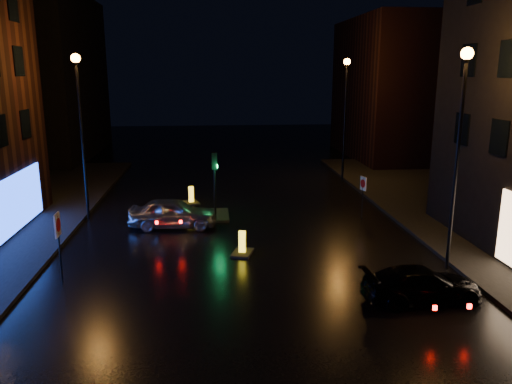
# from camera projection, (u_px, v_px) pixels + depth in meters

# --- Properties ---
(ground) EXTENTS (120.00, 120.00, 0.00)m
(ground) POSITION_uv_depth(u_px,v_px,m) (267.00, 365.00, 13.16)
(ground) COLOR black
(ground) RESTS_ON ground
(building_far_left) EXTENTS (8.00, 16.00, 14.00)m
(building_far_left) POSITION_uv_depth(u_px,v_px,m) (43.00, 77.00, 43.98)
(building_far_left) COLOR black
(building_far_left) RESTS_ON ground
(building_far_right) EXTENTS (8.00, 14.00, 12.00)m
(building_far_right) POSITION_uv_depth(u_px,v_px,m) (396.00, 89.00, 44.02)
(building_far_right) COLOR black
(building_far_right) RESTS_ON ground
(street_lamp_lfar) EXTENTS (0.44, 0.44, 8.37)m
(street_lamp_lfar) POSITION_uv_depth(u_px,v_px,m) (80.00, 112.00, 24.71)
(street_lamp_lfar) COLOR black
(street_lamp_lfar) RESTS_ON ground
(street_lamp_rnear) EXTENTS (0.44, 0.44, 8.37)m
(street_lamp_rnear) POSITION_uv_depth(u_px,v_px,m) (460.00, 126.00, 18.34)
(street_lamp_rnear) COLOR black
(street_lamp_rnear) RESTS_ON ground
(street_lamp_rfar) EXTENTS (0.44, 0.44, 8.37)m
(street_lamp_rfar) POSITION_uv_depth(u_px,v_px,m) (345.00, 101.00, 33.82)
(street_lamp_rfar) COLOR black
(street_lamp_rfar) RESTS_ON ground
(traffic_signal) EXTENTS (1.40, 2.40, 3.45)m
(traffic_signal) POSITION_uv_depth(u_px,v_px,m) (215.00, 207.00, 26.48)
(traffic_signal) COLOR black
(traffic_signal) RESTS_ON ground
(silver_hatchback) EXTENTS (4.38, 1.96, 1.46)m
(silver_hatchback) POSITION_uv_depth(u_px,v_px,m) (173.00, 213.00, 24.60)
(silver_hatchback) COLOR #B7BBC0
(silver_hatchback) RESTS_ON ground
(dark_sedan) EXTENTS (4.09, 1.83, 1.16)m
(dark_sedan) POSITION_uv_depth(u_px,v_px,m) (422.00, 285.00, 16.70)
(dark_sedan) COLOR black
(dark_sedan) RESTS_ON ground
(bollard_near) EXTENTS (1.09, 1.34, 1.02)m
(bollard_near) POSITION_uv_depth(u_px,v_px,m) (242.00, 249.00, 21.07)
(bollard_near) COLOR black
(bollard_near) RESTS_ON ground
(bollard_far) EXTENTS (1.07, 1.33, 1.01)m
(bollard_far) POSITION_uv_depth(u_px,v_px,m) (191.00, 200.00, 29.15)
(bollard_far) COLOR black
(bollard_far) RESTS_ON ground
(road_sign_left) EXTENTS (0.09, 0.63, 2.60)m
(road_sign_left) POSITION_uv_depth(u_px,v_px,m) (58.00, 231.00, 17.93)
(road_sign_left) COLOR black
(road_sign_left) RESTS_ON ground
(road_sign_right) EXTENTS (0.19, 0.53, 2.22)m
(road_sign_right) POSITION_uv_depth(u_px,v_px,m) (363.00, 187.00, 25.97)
(road_sign_right) COLOR black
(road_sign_right) RESTS_ON ground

